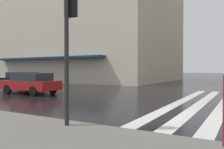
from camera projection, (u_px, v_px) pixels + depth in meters
ground_plane at (173, 115)px, 8.37m from camera, size 220.00×220.00×0.00m
zebra_crossing at (224, 104)px, 11.15m from camera, size 13.00×4.50×0.01m
haussmann_block_mid at (92, 20)px, 36.56m from camera, size 20.18×23.86×19.25m
traffic_signal_post at (69, 24)px, 6.32m from camera, size 0.44×0.30×3.80m
car_red at (31, 83)px, 15.63m from camera, size 1.85×4.10×1.41m
car_black at (23, 80)px, 20.43m from camera, size 1.85×4.10×1.41m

